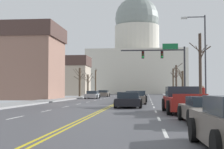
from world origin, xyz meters
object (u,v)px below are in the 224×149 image
object	(u,v)px
signal_gantry	(166,60)
sedan_near_01	(135,98)
pedestrian_00	(203,93)
sedan_near_02	(129,100)
sedan_oncoming_00	(92,95)
pickup_truck_near_03	(183,101)
sedan_oncoming_01	(103,94)
street_lamp_right	(202,51)
sedan_near_00	(138,97)
bicycle_parked	(200,99)
sedan_near_04	(207,110)

from	to	relation	value
signal_gantry	sedan_near_01	bearing A→B (deg)	-110.67
signal_gantry	pedestrian_00	distance (m)	9.67
sedan_near_02	sedan_oncoming_00	bearing A→B (deg)	105.37
pickup_truck_near_03	sedan_oncoming_00	distance (m)	31.84
sedan_oncoming_01	street_lamp_right	bearing A→B (deg)	-68.37
sedan_near_00	pedestrian_00	size ratio (longest dim) A/B	2.65
bicycle_parked	signal_gantry	bearing A→B (deg)	101.39
street_lamp_right	sedan_near_01	bearing A→B (deg)	164.53
sedan_oncoming_01	bicycle_parked	world-z (taller)	sedan_oncoming_01
sedan_near_02	sedan_oncoming_01	world-z (taller)	sedan_oncoming_01
sedan_oncoming_00	sedan_oncoming_01	size ratio (longest dim) A/B	0.96
sedan_near_00	sedan_oncoming_01	world-z (taller)	sedan_oncoming_01
street_lamp_right	sedan_near_02	size ratio (longest dim) A/B	1.80
sedan_oncoming_00	bicycle_parked	distance (m)	23.64
sedan_near_00	sedan_oncoming_01	xyz separation A→B (m)	(-7.20, 25.43, 0.01)
street_lamp_right	sedan_near_00	xyz separation A→B (m)	(-5.90, 7.61, -4.24)
signal_gantry	sedan_near_01	size ratio (longest dim) A/B	1.69
sedan_near_02	sedan_near_00	bearing A→B (deg)	87.85
sedan_near_01	sedan_near_04	distance (m)	18.62
street_lamp_right	bicycle_parked	world-z (taller)	street_lamp_right
sedan_oncoming_01	sedan_near_00	bearing A→B (deg)	-74.18
signal_gantry	pedestrian_00	size ratio (longest dim) A/B	4.89
sedan_near_04	sedan_oncoming_01	size ratio (longest dim) A/B	0.95
signal_gantry	sedan_oncoming_00	world-z (taller)	signal_gantry
sedan_near_00	bicycle_parked	world-z (taller)	sedan_near_00
signal_gantry	pedestrian_00	world-z (taller)	signal_gantry
sedan_near_02	sedan_oncoming_00	xyz separation A→B (m)	(-6.74, 24.52, -0.00)
pickup_truck_near_03	sedan_oncoming_01	xyz separation A→B (m)	(-10.27, 43.36, -0.12)
signal_gantry	pickup_truck_near_03	size ratio (longest dim) A/B	1.42
street_lamp_right	sedan_near_00	distance (m)	10.52
pickup_truck_near_03	sedan_near_04	world-z (taller)	pickup_truck_near_03
sedan_near_02	bicycle_parked	world-z (taller)	sedan_near_02
signal_gantry	sedan_near_02	bearing A→B (deg)	-103.68
sedan_near_00	sedan_near_04	distance (m)	24.44
street_lamp_right	signal_gantry	bearing A→B (deg)	102.83
signal_gantry	sedan_oncoming_00	bearing A→B (deg)	140.38
sedan_near_00	sedan_near_02	size ratio (longest dim) A/B	0.98
sedan_near_01	sedan_oncoming_00	size ratio (longest dim) A/B	1.06
sedan_near_00	sedan_near_01	bearing A→B (deg)	-91.61
sedan_near_04	sedan_oncoming_01	bearing A→B (deg)	102.02
street_lamp_right	pickup_truck_near_03	xyz separation A→B (m)	(-2.83, -10.32, -4.12)
signal_gantry	sedan_oncoming_01	xyz separation A→B (m)	(-10.58, 21.97, -4.45)
street_lamp_right	sedan_oncoming_01	size ratio (longest dim) A/B	1.72
sedan_near_00	sedan_near_02	bearing A→B (deg)	-92.15
sedan_near_02	pickup_truck_near_03	distance (m)	6.64
sedan_near_04	bicycle_parked	bearing A→B (deg)	82.27
sedan_near_02	sedan_oncoming_01	distance (m)	38.33
sedan_near_00	sedan_near_01	xyz separation A→B (m)	(-0.17, -5.93, 0.01)
sedan_near_02	sedan_near_04	size ratio (longest dim) A/B	1.00
sedan_near_00	sedan_oncoming_00	world-z (taller)	sedan_near_00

